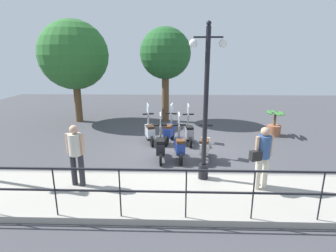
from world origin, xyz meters
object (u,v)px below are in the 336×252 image
tree_large (74,55)px  tree_distant (165,54)px  scooter_far_0 (189,132)px  scooter_near_2 (161,146)px  potted_palm (274,125)px  scooter_near_0 (205,146)px  pedestrian_distant (76,151)px  scooter_near_1 (180,146)px  scooter_far_2 (150,132)px  pedestrian_with_bag (263,153)px  scooter_far_1 (169,131)px  lamp_post_near (205,115)px

tree_large → tree_distant: bearing=-86.4°
tree_large → scooter_far_0: tree_large is taller
tree_distant → scooter_near_2: 6.18m
potted_palm → scooter_near_2: size_ratio=0.69×
tree_large → scooter_near_0: tree_large is taller
pedestrian_distant → scooter_near_1: size_ratio=1.03×
scooter_near_1 → scooter_far_0: (1.63, -0.38, 0.00)m
tree_large → scooter_far_2: bearing=-130.3°
pedestrian_with_bag → scooter_far_1: bearing=10.5°
pedestrian_distant → scooter_near_1: bearing=138.8°
pedestrian_with_bag → potted_palm: (5.02, -2.13, -0.63)m
tree_distant → scooter_far_2: (-3.73, 0.46, -2.94)m
scooter_far_2 → pedestrian_distant: bearing=142.4°
pedestrian_distant → scooter_far_0: (3.73, -2.99, -0.60)m
pedestrian_with_bag → tree_large: size_ratio=0.31×
lamp_post_near → tree_large: 9.02m
pedestrian_distant → scooter_far_0: size_ratio=1.03×
pedestrian_with_bag → scooter_near_2: pedestrian_with_bag is taller
scooter_far_0 → scooter_far_2: 1.53m
scooter_far_1 → lamp_post_near: bearing=-149.1°
pedestrian_with_bag → pedestrian_distant: 4.59m
potted_palm → scooter_near_0: size_ratio=0.69×
scooter_near_2 → pedestrian_with_bag: bearing=-132.2°
scooter_near_1 → scooter_far_0: 1.67m
scooter_near_0 → scooter_far_2: size_ratio=1.00×
potted_palm → scooter_far_1: size_ratio=0.69×
tree_large → potted_palm: size_ratio=4.79×
scooter_near_1 → pedestrian_distant: bearing=123.8°
scooter_far_0 → scooter_near_1: bearing=161.2°
potted_palm → scooter_near_1: (-2.88, 4.11, 0.04)m
pedestrian_distant → tree_large: (7.21, 2.60, 2.28)m
scooter_near_0 → scooter_far_0: size_ratio=1.00×
scooter_far_1 → scooter_far_2: 0.77m
scooter_near_2 → scooter_far_0: (1.68, -1.01, 0.00)m
tree_large → scooter_near_2: 7.47m
pedestrian_with_bag → pedestrian_distant: (0.03, 4.59, 0.00)m
tree_large → potted_palm: 10.01m
lamp_post_near → scooter_far_2: (3.28, 1.77, -1.43)m
pedestrian_with_bag → scooter_far_1: (3.89, 2.36, -0.60)m
lamp_post_near → scooter_near_2: (1.57, 1.24, -1.43)m
potted_palm → pedestrian_distant: bearing=126.6°
lamp_post_near → tree_distant: tree_distant is taller
tree_distant → lamp_post_near: bearing=-169.5°
scooter_near_0 → scooter_near_2: 1.45m
pedestrian_distant → potted_palm: (4.98, -6.72, -0.63)m
tree_large → tree_distant: size_ratio=1.07×
scooter_far_0 → scooter_far_2: size_ratio=1.00×
potted_palm → scooter_far_0: bearing=108.6°
tree_distant → pedestrian_with_bag: bearing=-160.5°
tree_large → pedestrian_with_bag: bearing=-135.2°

